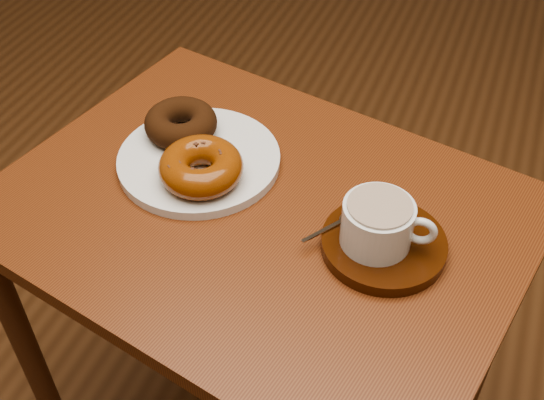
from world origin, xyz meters
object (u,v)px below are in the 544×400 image
(coffee_cup, at_px, (379,223))
(cafe_table, at_px, (260,258))
(donut_plate, at_px, (199,160))
(saucer, at_px, (384,244))

(coffee_cup, bearing_deg, cafe_table, 168.22)
(donut_plate, relative_size, saucer, 1.48)
(coffee_cup, bearing_deg, saucer, 26.09)
(cafe_table, height_order, donut_plate, donut_plate)
(cafe_table, relative_size, donut_plate, 3.40)
(saucer, bearing_deg, cafe_table, 175.22)
(donut_plate, bearing_deg, coffee_cup, -14.49)
(donut_plate, distance_m, coffee_cup, 0.31)
(cafe_table, height_order, coffee_cup, coffee_cup)
(saucer, bearing_deg, coffee_cup, -149.07)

